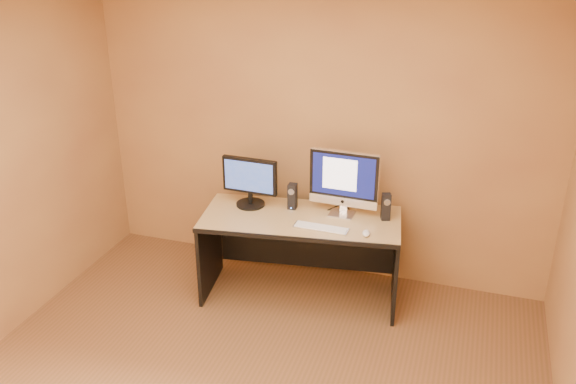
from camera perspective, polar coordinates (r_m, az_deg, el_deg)
name	(u,v)px	position (r m, az deg, el deg)	size (l,w,h in m)	color
walls	(226,238)	(3.48, -5.79, -4.31)	(4.00, 4.00, 2.60)	#A57942
desk	(300,257)	(5.13, 1.17, -6.11)	(1.61, 0.70, 0.74)	tan
imac	(343,184)	(4.90, 5.16, 0.79)	(0.57, 0.21, 0.55)	silver
second_monitor	(250,182)	(5.08, -3.58, 0.92)	(0.48, 0.24, 0.42)	black
speaker_left	(292,196)	(5.06, 0.42, -0.40)	(0.07, 0.07, 0.22)	black
speaker_right	(386,207)	(4.93, 9.15, -1.37)	(0.07, 0.07, 0.22)	black
keyboard	(321,228)	(4.77, 3.09, -3.36)	(0.43, 0.12, 0.02)	silver
mouse	(366,233)	(4.70, 7.32, -3.83)	(0.06, 0.10, 0.04)	silver
cable_a	(348,207)	(5.14, 5.61, -1.42)	(0.01, 0.01, 0.22)	black
cable_b	(335,207)	(5.13, 4.41, -1.41)	(0.01, 0.01, 0.18)	black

